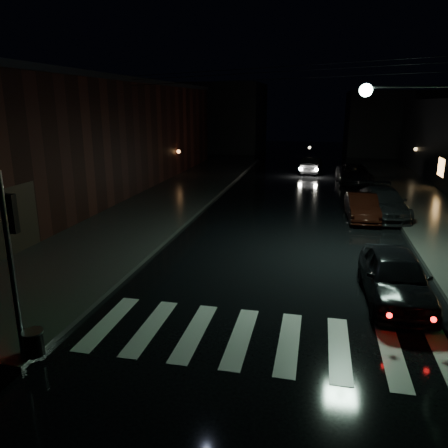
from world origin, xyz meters
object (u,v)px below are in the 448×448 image
Objects in this scene: parked_car_a at (395,276)px; parked_car_b at (362,207)px; oncoming_car at (312,165)px; parked_car_d at (354,174)px; parked_car_c at (383,203)px.

parked_car_a reaches higher than parked_car_b.
parked_car_a reaches higher than oncoming_car.
oncoming_car is (-2.81, 14.99, 0.01)m from parked_car_b.
oncoming_car is (-3.15, 4.33, -0.02)m from parked_car_d.
parked_car_c is (1.10, 0.83, 0.08)m from parked_car_b.
parked_car_a is 20.21m from parked_car_d.
parked_car_d is (0.19, 20.21, -0.06)m from parked_car_a.
parked_car_b is at bearing -94.85° from parked_car_d.
parked_car_b is 10.67m from parked_car_d.
oncoming_car is at bearing 100.61° from parked_car_c.
parked_car_a is 0.86× the size of parked_car_c.
parked_car_a is 24.72m from oncoming_car.
parked_car_d is 5.36m from oncoming_car.
parked_car_d reaches higher than parked_car_b.
parked_car_b is at bearing 105.26° from oncoming_car.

